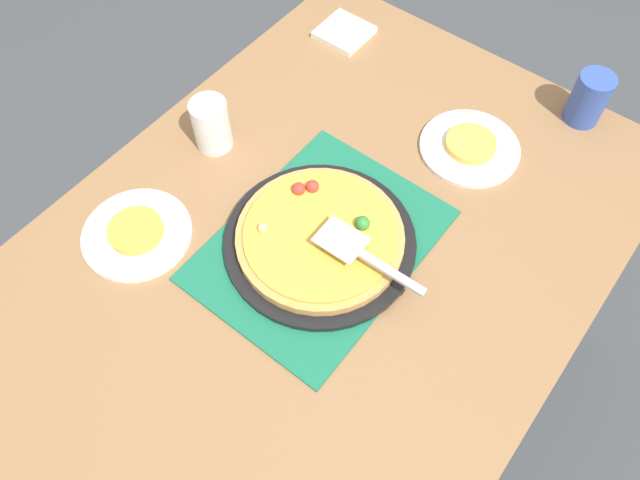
{
  "coord_description": "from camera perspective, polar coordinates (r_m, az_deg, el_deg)",
  "views": [
    {
      "loc": [
        -0.51,
        -0.4,
        1.8
      ],
      "look_at": [
        0.0,
        0.0,
        0.77
      ],
      "focal_mm": 34.93,
      "sensor_mm": 36.0,
      "label": 1
    }
  ],
  "objects": [
    {
      "name": "pizza",
      "position": [
        1.21,
        0.01,
        0.39
      ],
      "size": [
        0.33,
        0.33,
        0.05
      ],
      "color": "tan",
      "rests_on": "pizza_pan"
    },
    {
      "name": "cup_near",
      "position": [
        1.52,
        23.42,
        11.82
      ],
      "size": [
        0.08,
        0.08,
        0.12
      ],
      "primitive_type": "cylinder",
      "color": "#3351AD",
      "rests_on": "dining_table"
    },
    {
      "name": "dining_table",
      "position": [
        1.33,
        -0.0,
        -2.95
      ],
      "size": [
        1.4,
        1.0,
        0.75
      ],
      "color": "olive",
      "rests_on": "ground_plane"
    },
    {
      "name": "napkin_stack",
      "position": [
        1.65,
        2.23,
        18.49
      ],
      "size": [
        0.12,
        0.12,
        0.02
      ],
      "primitive_type": "cube",
      "color": "white",
      "rests_on": "dining_table"
    },
    {
      "name": "served_slice_left",
      "position": [
        1.41,
        13.65,
        8.56
      ],
      "size": [
        0.11,
        0.11,
        0.02
      ],
      "primitive_type": "cylinder",
      "color": "#EAB747",
      "rests_on": "plate_near_left"
    },
    {
      "name": "plate_near_left",
      "position": [
        1.42,
        13.54,
        8.22
      ],
      "size": [
        0.22,
        0.22,
        0.01
      ],
      "primitive_type": "cylinder",
      "color": "white",
      "rests_on": "dining_table"
    },
    {
      "name": "plate_far_right",
      "position": [
        1.3,
        -16.42,
        0.53
      ],
      "size": [
        0.22,
        0.22,
        0.01
      ],
      "primitive_type": "cylinder",
      "color": "white",
      "rests_on": "dining_table"
    },
    {
      "name": "pizza_server",
      "position": [
        1.15,
        3.91,
        -1.14
      ],
      "size": [
        0.07,
        0.23,
        0.01
      ],
      "color": "silver",
      "rests_on": "pizza"
    },
    {
      "name": "placemat",
      "position": [
        1.24,
        -0.0,
        -0.42
      ],
      "size": [
        0.48,
        0.36,
        0.01
      ],
      "primitive_type": "cube",
      "color": "#196B4C",
      "rests_on": "dining_table"
    },
    {
      "name": "cup_far",
      "position": [
        1.37,
        -9.92,
        10.37
      ],
      "size": [
        0.08,
        0.08,
        0.12
      ],
      "primitive_type": "cylinder",
      "color": "white",
      "rests_on": "dining_table"
    },
    {
      "name": "pizza_pan",
      "position": [
        1.23,
        -0.0,
        -0.17
      ],
      "size": [
        0.38,
        0.38,
        0.01
      ],
      "primitive_type": "cylinder",
      "color": "black",
      "rests_on": "placemat"
    },
    {
      "name": "ground_plane",
      "position": [
        1.92,
        -0.0,
        -12.31
      ],
      "size": [
        8.0,
        8.0,
        0.0
      ],
      "primitive_type": "plane",
      "color": "#3D4247"
    },
    {
      "name": "served_slice_right",
      "position": [
        1.29,
        -16.55,
        0.84
      ],
      "size": [
        0.11,
        0.11,
        0.02
      ],
      "primitive_type": "cylinder",
      "color": "gold",
      "rests_on": "plate_far_right"
    }
  ]
}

